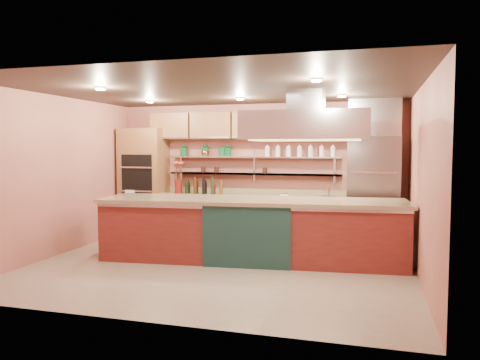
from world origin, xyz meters
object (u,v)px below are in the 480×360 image
(kitchen_scale, at_px, (285,194))
(green_canister, at_px, (222,152))
(island, at_px, (251,230))
(flower_vase, at_px, (178,186))
(copper_kettle, at_px, (205,153))
(refrigerator, at_px, (373,192))

(kitchen_scale, relative_size, green_canister, 0.83)
(island, xyz_separation_m, kitchen_scale, (0.27, 1.63, 0.45))
(flower_vase, height_order, copper_kettle, copper_kettle)
(refrigerator, height_order, green_canister, refrigerator)
(refrigerator, xyz_separation_m, island, (-1.96, -1.62, -0.53))
(refrigerator, distance_m, copper_kettle, 3.53)
(refrigerator, distance_m, green_canister, 3.18)
(island, distance_m, green_canister, 2.51)
(refrigerator, xyz_separation_m, green_canister, (-3.08, 0.23, 0.76))
(kitchen_scale, distance_m, copper_kettle, 1.94)
(refrigerator, xyz_separation_m, flower_vase, (-3.98, 0.01, 0.02))
(flower_vase, bearing_deg, refrigerator, -0.14)
(green_canister, bearing_deg, copper_kettle, 180.00)
(refrigerator, bearing_deg, flower_vase, 179.86)
(kitchen_scale, relative_size, copper_kettle, 0.93)
(flower_vase, distance_m, copper_kettle, 0.91)
(island, relative_size, kitchen_scale, 32.54)
(flower_vase, height_order, kitchen_scale, flower_vase)
(kitchen_scale, bearing_deg, refrigerator, 20.76)
(island, bearing_deg, copper_kettle, 123.24)
(island, distance_m, copper_kettle, 2.69)
(refrigerator, xyz_separation_m, copper_kettle, (-3.45, 0.23, 0.73))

